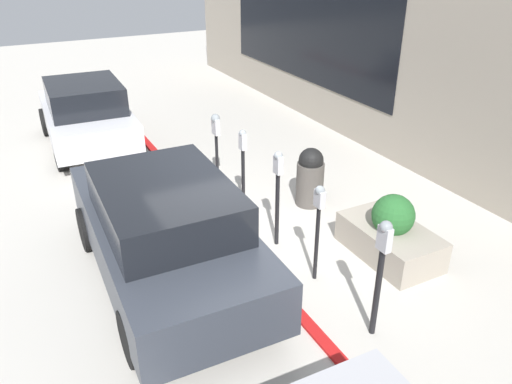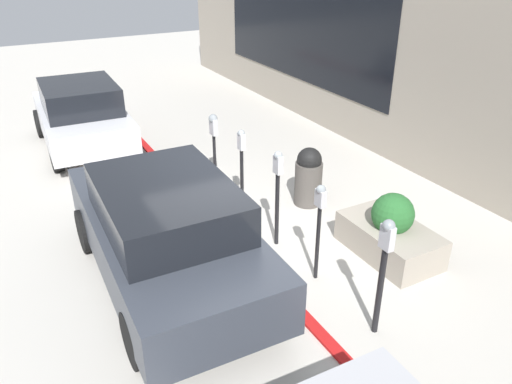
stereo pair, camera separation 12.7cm
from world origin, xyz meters
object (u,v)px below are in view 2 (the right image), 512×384
object	(u,v)px
parking_meter_farthest	(214,133)
parked_car_rear	(82,114)
planter_box	(390,233)
parked_car_middle	(166,230)
parking_meter_fourth	(242,158)
trash_bin	(309,176)
parking_meter_second	(319,214)
parking_meter_middle	(278,183)
parking_meter_nearest	(384,261)

from	to	relation	value
parking_meter_farthest	parked_car_rear	world-z (taller)	parked_car_rear
planter_box	parked_car_middle	distance (m)	3.36
parking_meter_fourth	trash_bin	distance (m)	1.32
parking_meter_fourth	parking_meter_farthest	bearing A→B (deg)	-0.59
parking_meter_second	parking_meter_middle	xyz separation A→B (m)	(1.05, 0.03, 0.02)
parking_meter_second	parking_meter_farthest	bearing A→B (deg)	0.30
parked_car_middle	trash_bin	world-z (taller)	parked_car_middle
parking_meter_middle	parking_meter_second	bearing A→B (deg)	-178.09
parking_meter_second	parked_car_middle	bearing A→B (deg)	63.35
parking_meter_fourth	parked_car_rear	size ratio (longest dim) A/B	0.40
parking_meter_fourth	parked_car_rear	xyz separation A→B (m)	(4.53, 1.78, -0.25)
parking_meter_farthest	planter_box	bearing A→B (deg)	-158.66
parking_meter_second	parking_meter_middle	bearing A→B (deg)	1.91
parking_meter_middle	parking_meter_farthest	world-z (taller)	parking_meter_middle
parking_meter_middle	parking_meter_fourth	distance (m)	1.20
parked_car_middle	parking_meter_middle	bearing A→B (deg)	-85.17
parking_meter_nearest	parked_car_middle	size ratio (longest dim) A/B	0.37
parking_meter_nearest	parking_meter_middle	xyz separation A→B (m)	(2.30, 0.05, 0.02)
parked_car_rear	trash_bin	distance (m)	5.68
parking_meter_farthest	trash_bin	bearing A→B (deg)	-141.35
parking_meter_second	parking_meter_farthest	xyz separation A→B (m)	(3.42, 0.02, 0.05)
planter_box	trash_bin	bearing A→B (deg)	4.89
parking_meter_fourth	planter_box	bearing A→B (deg)	-149.13
parked_car_rear	parking_meter_fourth	bearing A→B (deg)	-156.31
parking_meter_nearest	planter_box	world-z (taller)	parking_meter_nearest
parking_meter_nearest	parking_meter_middle	size ratio (longest dim) A/B	1.00
parking_meter_nearest	parked_car_middle	xyz separation A→B (m)	(2.19, 1.87, -0.22)
parking_meter_middle	planter_box	bearing A→B (deg)	-128.17
parking_meter_fourth	parking_meter_farthest	world-z (taller)	parking_meter_fourth
parking_meter_middle	parking_meter_nearest	bearing A→B (deg)	-178.72
parking_meter_second	trash_bin	xyz separation A→B (m)	(1.95, -1.16, -0.50)
parking_meter_fourth	parked_car_rear	world-z (taller)	parking_meter_fourth
parking_meter_fourth	parking_meter_farthest	size ratio (longest dim) A/B	1.05
parked_car_middle	parking_meter_farthest	bearing A→B (deg)	-35.18
parking_meter_second	parked_car_middle	size ratio (longest dim) A/B	0.34
parking_meter_nearest	parking_meter_fourth	size ratio (longest dim) A/B	1.04
parking_meter_second	parked_car_middle	world-z (taller)	parked_car_middle
parked_car_middle	trash_bin	distance (m)	3.20
parking_meter_nearest	parked_car_rear	distance (m)	8.24
parked_car_middle	parking_meter_second	bearing A→B (deg)	-115.38
parking_meter_middle	planter_box	world-z (taller)	parking_meter_middle
parking_meter_middle	trash_bin	world-z (taller)	parking_meter_middle
parked_car_middle	parked_car_rear	world-z (taller)	parked_car_middle
parked_car_middle	parked_car_rear	size ratio (longest dim) A/B	1.12
parked_car_rear	parking_meter_farthest	bearing A→B (deg)	-149.65
parking_meter_farthest	parked_car_middle	world-z (taller)	parked_car_middle
parked_car_middle	trash_bin	xyz separation A→B (m)	(1.02, -3.02, -0.28)
parked_car_rear	parking_meter_nearest	bearing A→B (deg)	-164.97
parking_meter_second	parked_car_rear	size ratio (longest dim) A/B	0.38
parking_meter_nearest	parked_car_middle	distance (m)	2.89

